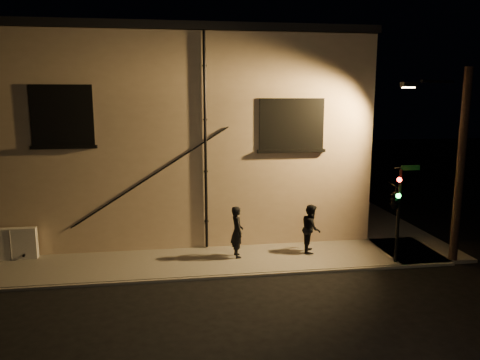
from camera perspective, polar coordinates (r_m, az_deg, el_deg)
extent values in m
plane|color=black|center=(16.48, 3.17, -11.53)|extent=(90.00, 90.00, 0.00)
cube|color=slate|center=(17.55, -7.64, -10.00)|extent=(20.00, 3.00, 0.12)
cube|color=slate|center=(25.64, 13.83, -3.62)|extent=(3.00, 16.00, 0.12)
cube|color=#CFB395|center=(24.02, -8.24, 5.78)|extent=(16.00, 12.00, 8.50)
cube|color=black|center=(24.07, -8.53, 16.28)|extent=(16.20, 12.20, 0.30)
cube|color=black|center=(18.34, -20.85, 7.39)|extent=(2.20, 0.10, 2.20)
cube|color=black|center=(18.36, -20.84, 7.39)|extent=(1.98, 0.05, 1.98)
cube|color=black|center=(18.59, 6.31, 6.80)|extent=(2.60, 0.10, 2.00)
cube|color=black|center=(18.60, 6.29, 6.80)|extent=(2.38, 0.05, 1.78)
cylinder|color=black|center=(18.01, -4.23, 4.52)|extent=(0.11, 0.11, 8.30)
cylinder|color=black|center=(18.19, -11.11, 0.24)|extent=(5.96, 0.04, 3.75)
cylinder|color=black|center=(18.18, -10.74, 0.44)|extent=(5.96, 0.04, 3.75)
cube|color=silver|center=(19.38, -26.07, -6.99)|extent=(1.79, 0.30, 1.18)
imported|color=black|center=(17.57, -0.36, -6.32)|extent=(0.53, 0.75, 1.94)
imported|color=black|center=(18.35, 8.67, -5.84)|extent=(0.93, 1.07, 1.87)
cylinder|color=black|center=(17.79, 18.73, -4.21)|extent=(0.12, 0.12, 3.42)
imported|color=black|center=(17.43, 18.41, -2.04)|extent=(0.80, 2.10, 0.83)
sphere|color=#FF140C|center=(17.15, 18.86, 0.03)|extent=(0.17, 0.17, 0.17)
sphere|color=#14FF3F|center=(17.26, 18.75, -1.83)|extent=(0.17, 0.17, 0.17)
cube|color=#0C4C1E|center=(17.61, 20.08, 1.41)|extent=(0.70, 0.03, 0.18)
cylinder|color=black|center=(18.52, 25.29, 1.32)|extent=(0.30, 0.30, 7.09)
cylinder|color=black|center=(18.36, 22.96, 11.01)|extent=(1.80, 0.98, 0.10)
cube|color=black|center=(18.44, 19.88, 10.89)|extent=(0.55, 0.28, 0.18)
cube|color=#FFC672|center=(18.44, 19.86, 10.58)|extent=(0.42, 0.20, 0.04)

